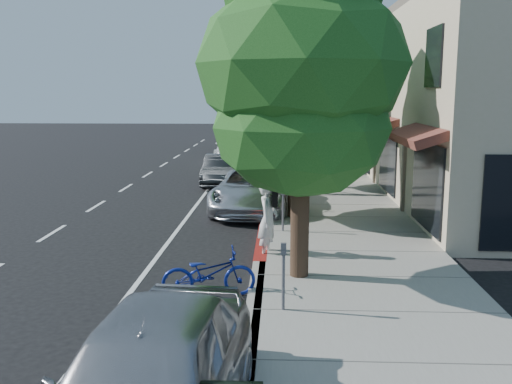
# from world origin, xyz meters

# --- Properties ---
(ground) EXTENTS (120.00, 120.00, 0.00)m
(ground) POSITION_xyz_m (0.00, 0.00, 0.00)
(ground) COLOR black
(ground) RESTS_ON ground
(sidewalk) EXTENTS (4.60, 56.00, 0.15)m
(sidewalk) POSITION_xyz_m (2.30, 8.00, 0.07)
(sidewalk) COLOR gray
(sidewalk) RESTS_ON ground
(curb) EXTENTS (0.30, 56.00, 0.15)m
(curb) POSITION_xyz_m (0.00, 8.00, 0.07)
(curb) COLOR #9E998E
(curb) RESTS_ON ground
(curb_red_segment) EXTENTS (0.32, 4.00, 0.15)m
(curb_red_segment) POSITION_xyz_m (0.00, 1.00, 0.07)
(curb_red_segment) COLOR maroon
(curb_red_segment) RESTS_ON ground
(storefront_building) EXTENTS (10.00, 36.00, 7.00)m
(storefront_building) POSITION_xyz_m (9.60, 18.00, 3.50)
(storefront_building) COLOR beige
(storefront_building) RESTS_ON ground
(street_tree_0) EXTENTS (4.40, 4.40, 7.31)m
(street_tree_0) POSITION_xyz_m (0.90, -2.00, 4.53)
(street_tree_0) COLOR black
(street_tree_0) RESTS_ON ground
(street_tree_1) EXTENTS (5.42, 5.42, 7.25)m
(street_tree_1) POSITION_xyz_m (0.90, 4.00, 4.26)
(street_tree_1) COLOR black
(street_tree_1) RESTS_ON ground
(street_tree_2) EXTENTS (3.82, 3.82, 7.12)m
(street_tree_2) POSITION_xyz_m (0.90, 10.00, 4.51)
(street_tree_2) COLOR black
(street_tree_2) RESTS_ON ground
(street_tree_3) EXTENTS (5.38, 5.38, 7.85)m
(street_tree_3) POSITION_xyz_m (0.90, 16.00, 4.72)
(street_tree_3) COLOR black
(street_tree_3) RESTS_ON ground
(street_tree_4) EXTENTS (4.76, 4.76, 8.10)m
(street_tree_4) POSITION_xyz_m (0.90, 22.00, 5.04)
(street_tree_4) COLOR black
(street_tree_4) RESTS_ON ground
(street_tree_5) EXTENTS (5.36, 5.36, 7.66)m
(street_tree_5) POSITION_xyz_m (0.90, 28.00, 4.58)
(street_tree_5) COLOR black
(street_tree_5) RESTS_ON ground
(cyclist) EXTENTS (0.61, 0.79, 1.94)m
(cyclist) POSITION_xyz_m (0.17, -0.17, 0.97)
(cyclist) COLOR silver
(cyclist) RESTS_ON ground
(bicycle) EXTENTS (1.97, 0.99, 0.99)m
(bicycle) POSITION_xyz_m (-0.94, -3.00, 0.49)
(bicycle) COLOR navy
(bicycle) RESTS_ON ground
(silver_suv) EXTENTS (2.82, 5.56, 1.51)m
(silver_suv) POSITION_xyz_m (-0.50, 5.50, 0.75)
(silver_suv) COLOR silver
(silver_suv) RESTS_ON ground
(dark_sedan) EXTENTS (1.44, 4.02, 1.32)m
(dark_sedan) POSITION_xyz_m (-2.20, 11.08, 0.66)
(dark_sedan) COLOR black
(dark_sedan) RESTS_ON ground
(white_pickup) EXTENTS (2.56, 5.79, 1.65)m
(white_pickup) POSITION_xyz_m (-2.20, 19.44, 0.83)
(white_pickup) COLOR white
(white_pickup) RESTS_ON ground
(dark_suv_far) EXTENTS (2.19, 4.93, 1.65)m
(dark_suv_far) POSITION_xyz_m (-1.69, 25.14, 0.82)
(dark_suv_far) COLOR black
(dark_suv_far) RESTS_ON ground
(near_car_a) EXTENTS (2.34, 5.00, 1.65)m
(near_car_a) POSITION_xyz_m (-0.98, -7.98, 0.83)
(near_car_a) COLOR #A5A5A9
(near_car_a) RESTS_ON ground
(pedestrian) EXTENTS (0.96, 0.77, 1.92)m
(pedestrian) POSITION_xyz_m (1.41, 8.32, 1.11)
(pedestrian) COLOR black
(pedestrian) RESTS_ON sidewalk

